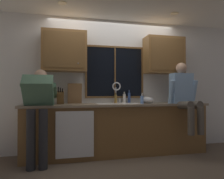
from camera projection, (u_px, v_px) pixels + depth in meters
back_wall at (113, 85)px, 4.12m from camera, size 5.67×0.12×2.55m
ceiling_downlight_left at (62, 3)px, 3.27m from camera, size 0.14×0.14×0.01m
ceiling_downlight_right at (174, 13)px, 3.71m from camera, size 0.14×0.14×0.01m
window_glass at (115, 72)px, 4.06m from camera, size 1.10×0.02×0.95m
window_frame_top at (115, 47)px, 4.06m from camera, size 1.17×0.02×0.04m
window_frame_bottom at (115, 97)px, 4.05m from camera, size 1.17×0.02×0.04m
window_frame_left at (86, 71)px, 3.92m from camera, size 0.03×0.02×0.95m
window_frame_right at (142, 73)px, 4.18m from camera, size 0.03×0.02×0.95m
window_mullion_center at (115, 72)px, 4.05m from camera, size 0.02×0.02×0.95m
lower_cabinet_run at (117, 130)px, 3.77m from camera, size 3.27×0.58×0.88m
countertop at (118, 105)px, 3.76m from camera, size 3.33×0.62×0.04m
dishwasher_front at (75, 134)px, 3.29m from camera, size 0.60×0.02×0.74m
upper_cabinet_left at (64, 51)px, 3.69m from camera, size 0.78×0.36×0.72m
upper_cabinet_right at (164, 56)px, 4.12m from camera, size 0.78×0.36×0.72m
sink at (119, 109)px, 3.77m from camera, size 0.80×0.46×0.21m
faucet at (117, 90)px, 3.95m from camera, size 0.18×0.09×0.40m
person_standing at (39, 104)px, 3.19m from camera, size 0.53×0.71×1.51m
person_sitting_on_counter at (184, 94)px, 3.77m from camera, size 0.54×0.60×1.26m
knife_block at (60, 98)px, 3.63m from camera, size 0.12×0.18×0.32m
cutting_board at (75, 94)px, 3.80m from camera, size 0.26×0.10×0.37m
mixing_bowl at (147, 100)px, 3.89m from camera, size 0.25×0.25×0.13m
soap_dispenser at (142, 100)px, 3.76m from camera, size 0.06×0.07×0.20m
bottle_green_glass at (124, 98)px, 4.02m from camera, size 0.06×0.06×0.22m
bottle_tall_clear at (116, 99)px, 3.94m from camera, size 0.05×0.05×0.20m
bottle_amber_small at (129, 97)px, 4.05m from camera, size 0.05×0.05×0.25m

